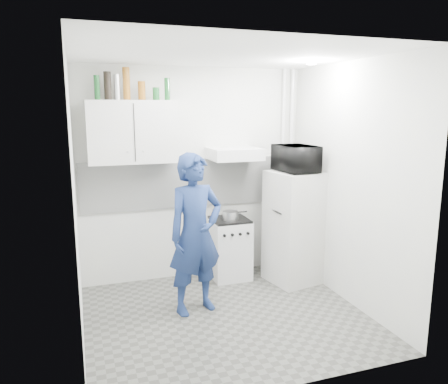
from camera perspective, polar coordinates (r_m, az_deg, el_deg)
name	(u,v)px	position (r m, az deg, el deg)	size (l,w,h in m)	color
floor	(226,316)	(4.68, 0.30, -15.95)	(2.80, 2.80, 0.00)	#565650
ceiling	(227,54)	(4.20, 0.33, 17.54)	(2.80, 2.80, 0.00)	white
wall_back	(194,175)	(5.43, -4.00, 2.27)	(2.80, 2.80, 0.00)	silver
wall_left	(75,203)	(4.03, -18.86, -1.35)	(2.60, 2.60, 0.00)	silver
wall_right	(349,185)	(4.89, 16.03, 0.89)	(2.60, 2.60, 0.00)	silver
person	(196,234)	(4.53, -3.74, -5.50)	(0.61, 0.40, 1.68)	navy
stove	(230,249)	(5.53, 0.74, -7.48)	(0.46, 0.46, 0.74)	silver
fridge	(294,227)	(5.41, 9.13, -4.56)	(0.57, 0.57, 1.37)	beige
stove_top	(230,220)	(5.42, 0.75, -3.63)	(0.44, 0.44, 0.03)	black
saucepan	(230,215)	(5.36, 0.82, -3.07)	(0.19, 0.19, 0.11)	silver
microwave	(296,159)	(5.25, 9.41, 4.33)	(0.38, 0.57, 0.31)	black
bottle_a	(97,88)	(5.03, -16.27, 12.95)	(0.06, 0.06, 0.26)	#144C1E
bottle_b	(108,86)	(5.04, -14.97, 13.25)	(0.08, 0.08, 0.30)	black
bottle_c	(117,87)	(5.05, -13.81, 13.13)	(0.07, 0.07, 0.27)	silver
bottle_d	(126,84)	(5.06, -12.63, 13.63)	(0.08, 0.08, 0.35)	brown
canister_a	(142,91)	(5.08, -10.70, 12.86)	(0.08, 0.08, 0.21)	brown
canister_b	(156,94)	(5.10, -8.87, 12.55)	(0.07, 0.07, 0.14)	#144C1E
bottle_e	(167,89)	(5.13, -7.44, 13.17)	(0.06, 0.06, 0.25)	#144C1E
upper_cabinet	(132,132)	(5.07, -11.87, 7.69)	(1.00, 0.35, 0.70)	beige
range_hood	(235,154)	(5.30, 1.39, 5.01)	(0.60, 0.50, 0.14)	silver
backsplash	(194,183)	(5.44, -3.94, 1.20)	(2.74, 0.03, 0.60)	white
pipe_a	(290,171)	(5.83, 8.68, 2.75)	(0.05, 0.05, 2.60)	silver
pipe_b	(282,171)	(5.77, 7.62, 2.71)	(0.04, 0.04, 2.60)	silver
ceiling_spot_fixture	(311,63)	(4.79, 11.35, 16.16)	(0.10, 0.10, 0.02)	white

